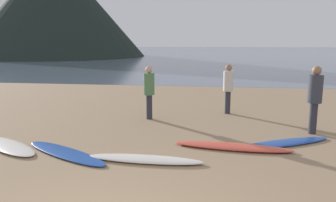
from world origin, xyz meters
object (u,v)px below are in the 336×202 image
surfboard_4 (284,143)px  person_1 (228,85)px  surfboard_1 (65,153)px  surfboard_3 (233,147)px  surfboard_0 (9,146)px  person_2 (315,94)px  surfboard_2 (145,159)px  person_0 (149,88)px

surfboard_4 → person_1: 3.45m
surfboard_1 → person_1: (3.49, 4.45, 0.90)m
surfboard_3 → surfboard_4: surfboard_3 is taller
surfboard_0 → person_1: (4.92, 4.23, 0.90)m
person_2 → surfboard_1: bearing=131.2°
surfboard_0 → surfboard_4: bearing=42.9°
person_1 → surfboard_2: bearing=-42.8°
person_0 → person_2: person_2 is taller
surfboard_0 → person_2: (6.97, 2.13, 0.97)m
surfboard_1 → person_0: (1.13, 3.36, 0.91)m
surfboard_3 → person_1: (0.01, 3.60, 0.89)m
person_0 → surfboard_0: bearing=142.1°
surfboard_1 → person_1: bearing=81.9°
surfboard_4 → person_2: 1.67m
surfboard_0 → surfboard_4: surfboard_0 is taller
surfboard_1 → surfboard_2: size_ratio=1.06×
surfboard_1 → surfboard_2: (1.73, -0.17, 0.01)m
person_2 → surfboard_2: bearing=141.7°
surfboard_4 → person_0: size_ratio=1.54×
surfboard_1 → surfboard_2: bearing=24.3°
surfboard_3 → person_1: 3.71m
surfboard_0 → surfboard_2: surfboard_2 is taller
surfboard_4 → person_0: (-3.53, 2.02, 0.91)m
surfboard_1 → surfboard_4: size_ratio=1.00×
surfboard_2 → surfboard_3: surfboard_3 is taller
surfboard_2 → surfboard_1: bearing=176.2°
surfboard_1 → person_0: 3.66m
surfboard_1 → person_1: person_1 is taller
surfboard_1 → surfboard_0: bearing=-159.0°
person_0 → person_2: (4.42, -1.00, 0.07)m
surfboard_2 → person_2: size_ratio=1.35×
person_0 → person_2: 4.53m
surfboard_2 → person_1: size_ratio=1.46×
person_1 → person_2: bearing=22.4°
surfboard_2 → person_0: 3.69m
person_1 → person_2: person_2 is taller
surfboard_3 → surfboard_1: bearing=-160.2°
surfboard_1 → surfboard_3: surfboard_3 is taller
surfboard_2 → surfboard_4: (2.92, 1.51, -0.01)m
surfboard_1 → surfboard_4: (4.65, 1.33, 0.00)m
surfboard_2 → surfboard_4: size_ratio=0.94×
surfboard_0 → surfboard_2: size_ratio=0.88×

